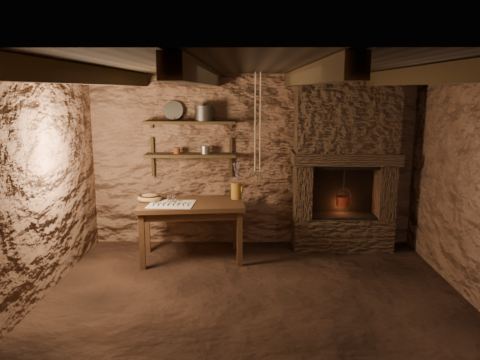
{
  "coord_description": "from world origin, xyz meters",
  "views": [
    {
      "loc": [
        -0.09,
        -4.53,
        2.18
      ],
      "look_at": [
        -0.16,
        0.9,
        1.13
      ],
      "focal_mm": 35.0,
      "sensor_mm": 36.0,
      "label": 1
    }
  ],
  "objects_px": {
    "stoneware_jug": "(236,183)",
    "red_pot": "(343,200)",
    "work_table": "(191,228)",
    "wooden_bowl": "(150,198)",
    "iron_stockpot": "(204,114)"
  },
  "relations": [
    {
      "from": "iron_stockpot",
      "to": "stoneware_jug",
      "type": "bearing_deg",
      "value": -36.49
    },
    {
      "from": "wooden_bowl",
      "to": "stoneware_jug",
      "type": "bearing_deg",
      "value": 7.05
    },
    {
      "from": "work_table",
      "to": "red_pot",
      "type": "bearing_deg",
      "value": 5.16
    },
    {
      "from": "stoneware_jug",
      "to": "red_pot",
      "type": "height_order",
      "value": "stoneware_jug"
    },
    {
      "from": "wooden_bowl",
      "to": "red_pot",
      "type": "distance_m",
      "value": 2.61
    },
    {
      "from": "work_table",
      "to": "stoneware_jug",
      "type": "relative_size",
      "value": 2.85
    },
    {
      "from": "wooden_bowl",
      "to": "iron_stockpot",
      "type": "xyz_separation_m",
      "value": [
        0.68,
        0.47,
        1.06
      ]
    },
    {
      "from": "work_table",
      "to": "iron_stockpot",
      "type": "distance_m",
      "value": 1.55
    },
    {
      "from": "work_table",
      "to": "wooden_bowl",
      "type": "bearing_deg",
      "value": 167.67
    },
    {
      "from": "stoneware_jug",
      "to": "red_pot",
      "type": "distance_m",
      "value": 1.5
    },
    {
      "from": "wooden_bowl",
      "to": "red_pot",
      "type": "bearing_deg",
      "value": 7.63
    },
    {
      "from": "wooden_bowl",
      "to": "iron_stockpot",
      "type": "bearing_deg",
      "value": 34.29
    },
    {
      "from": "work_table",
      "to": "stoneware_jug",
      "type": "distance_m",
      "value": 0.84
    },
    {
      "from": "work_table",
      "to": "red_pot",
      "type": "height_order",
      "value": "red_pot"
    },
    {
      "from": "work_table",
      "to": "wooden_bowl",
      "type": "xyz_separation_m",
      "value": [
        -0.54,
        0.06,
        0.39
      ]
    }
  ]
}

